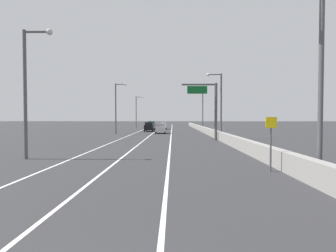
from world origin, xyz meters
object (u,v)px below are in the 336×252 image
at_px(lamp_post_left_near, 29,84).
at_px(car_white_2, 163,126).
at_px(car_green_3, 152,125).
at_px(lamp_post_right_near, 315,68).
at_px(lamp_post_right_third, 202,107).
at_px(car_black_0, 149,127).
at_px(lamp_post_right_second, 219,101).
at_px(lamp_post_left_mid, 117,105).
at_px(car_silver_1, 160,129).
at_px(lamp_post_left_far, 137,110).
at_px(speed_advisory_sign, 271,140).
at_px(overhead_sign_gantry, 210,104).

distance_m(lamp_post_left_near, car_white_2, 51.54).
bearing_deg(car_green_3, lamp_post_right_near, -77.62).
relative_size(lamp_post_right_third, car_black_0, 2.11).
height_order(lamp_post_right_second, lamp_post_right_third, same).
height_order(lamp_post_left_mid, car_green_3, lamp_post_left_mid).
bearing_deg(lamp_post_left_near, car_silver_1, 76.03).
bearing_deg(lamp_post_right_second, lamp_post_left_mid, 146.42).
distance_m(lamp_post_right_near, car_white_2, 57.71).
bearing_deg(lamp_post_left_far, speed_advisory_sign, -76.30).
height_order(lamp_post_right_near, lamp_post_left_near, same).
xyz_separation_m(lamp_post_right_third, car_silver_1, (-9.01, -12.73, -4.43)).
relative_size(car_black_0, car_green_3, 1.01).
height_order(lamp_post_right_third, lamp_post_left_mid, same).
bearing_deg(lamp_post_right_near, speed_advisory_sign, 131.07).
relative_size(speed_advisory_sign, car_black_0, 0.69).
relative_size(lamp_post_right_third, car_white_2, 2.24).
relative_size(overhead_sign_gantry, car_green_3, 1.73).
bearing_deg(car_black_0, car_white_2, 78.30).
bearing_deg(lamp_post_left_far, lamp_post_left_mid, -89.34).
xyz_separation_m(lamp_post_right_second, lamp_post_left_far, (-17.01, 41.41, 0.00)).
xyz_separation_m(lamp_post_left_far, car_green_3, (5.11, -11.06, -4.32)).
bearing_deg(car_green_3, car_silver_1, -80.21).
distance_m(lamp_post_right_near, lamp_post_left_near, 18.09).
bearing_deg(car_green_3, overhead_sign_gantry, -72.66).
xyz_separation_m(speed_advisory_sign, lamp_post_left_far, (-15.85, 65.02, 3.59)).
bearing_deg(speed_advisory_sign, lamp_post_right_second, 87.19).
bearing_deg(lamp_post_right_second, car_black_0, 120.44).
bearing_deg(car_green_3, lamp_post_right_third, -22.72).
xyz_separation_m(speed_advisory_sign, lamp_post_right_third, (1.34, 48.90, 3.59)).
bearing_deg(speed_advisory_sign, lamp_post_left_near, 164.56).
distance_m(overhead_sign_gantry, car_green_3, 34.74).
distance_m(lamp_post_right_second, lamp_post_left_near, 25.55).
distance_m(lamp_post_left_near, lamp_post_left_mid, 30.35).
distance_m(lamp_post_left_mid, lamp_post_left_far, 30.36).
bearing_deg(lamp_post_right_near, overhead_sign_gantry, 94.83).
bearing_deg(lamp_post_left_near, overhead_sign_gantry, 47.73).
height_order(overhead_sign_gantry, speed_advisory_sign, overhead_sign_gantry).
bearing_deg(car_white_2, car_green_3, -158.50).
relative_size(speed_advisory_sign, car_green_3, 0.69).
xyz_separation_m(car_silver_1, car_green_3, (-3.07, 17.78, 0.11)).
distance_m(lamp_post_left_mid, car_black_0, 10.87).
distance_m(lamp_post_left_mid, car_green_3, 20.34).
distance_m(lamp_post_left_near, car_silver_1, 33.13).
relative_size(speed_advisory_sign, car_silver_1, 0.74).
xyz_separation_m(overhead_sign_gantry, lamp_post_right_near, (1.92, -22.67, 0.63)).
distance_m(lamp_post_left_far, car_white_2, 13.48).
relative_size(lamp_post_left_far, car_silver_1, 2.27).
bearing_deg(lamp_post_left_mid, car_black_0, 58.89).
relative_size(speed_advisory_sign, lamp_post_right_near, 0.32).
relative_size(lamp_post_right_second, car_silver_1, 2.27).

